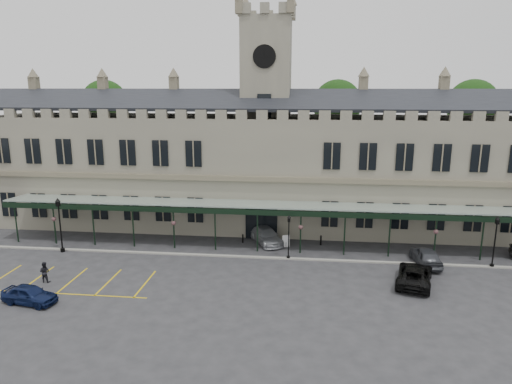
# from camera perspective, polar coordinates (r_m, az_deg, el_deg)

# --- Properties ---
(ground) EXTENTS (140.00, 140.00, 0.00)m
(ground) POSITION_cam_1_polar(r_m,az_deg,el_deg) (36.62, -1.06, -11.33)
(ground) COLOR #2A2A2D
(station_building) EXTENTS (60.00, 10.36, 17.30)m
(station_building) POSITION_cam_1_polar(r_m,az_deg,el_deg) (49.92, 1.26, 3.08)
(station_building) COLOR #6E6B5C
(station_building) RESTS_ON ground
(clock_tower) EXTENTS (5.60, 5.60, 24.80)m
(clock_tower) POSITION_cam_1_polar(r_m,az_deg,el_deg) (49.30, 1.31, 10.72)
(clock_tower) COLOR #6E6B5C
(clock_tower) RESTS_ON ground
(canopy) EXTENTS (50.00, 4.10, 4.30)m
(canopy) POSITION_cam_1_polar(r_m,az_deg,el_deg) (42.70, 0.22, -4.26)
(canopy) COLOR #8C9E93
(canopy) RESTS_ON ground
(kerb) EXTENTS (60.00, 0.40, 0.12)m
(kerb) POSITION_cam_1_polar(r_m,az_deg,el_deg) (41.63, -0.08, -8.15)
(kerb) COLOR gray
(kerb) RESTS_ON ground
(parking_markings) EXTENTS (16.00, 6.00, 0.01)m
(parking_markings) POSITION_cam_1_polar(r_m,az_deg,el_deg) (39.52, -22.30, -10.46)
(parking_markings) COLOR gold
(parking_markings) RESTS_ON ground
(tree_behind_left) EXTENTS (6.00, 6.00, 16.00)m
(tree_behind_left) POSITION_cam_1_polar(r_m,az_deg,el_deg) (63.81, -18.35, 10.34)
(tree_behind_left) COLOR #332314
(tree_behind_left) RESTS_ON ground
(tree_behind_mid) EXTENTS (6.00, 6.00, 16.00)m
(tree_behind_mid) POSITION_cam_1_polar(r_m,az_deg,el_deg) (58.23, 10.12, 10.59)
(tree_behind_mid) COLOR #332314
(tree_behind_mid) RESTS_ON ground
(tree_behind_right) EXTENTS (6.00, 6.00, 16.00)m
(tree_behind_right) POSITION_cam_1_polar(r_m,az_deg,el_deg) (61.34, 25.42, 9.67)
(tree_behind_right) COLOR #332314
(tree_behind_right) RESTS_ON ground
(lamp_post_left) EXTENTS (0.49, 0.49, 5.19)m
(lamp_post_left) POSITION_cam_1_polar(r_m,az_deg,el_deg) (45.88, -23.34, -3.25)
(lamp_post_left) COLOR black
(lamp_post_left) RESTS_ON ground
(lamp_post_mid) EXTENTS (0.39, 0.39, 4.11)m
(lamp_post_mid) POSITION_cam_1_polar(r_m,az_deg,el_deg) (40.66, 4.11, -5.15)
(lamp_post_mid) COLOR black
(lamp_post_mid) RESTS_ON ground
(lamp_post_right) EXTENTS (0.43, 0.43, 4.56)m
(lamp_post_right) POSITION_cam_1_polar(r_m,az_deg,el_deg) (43.58, 27.74, -5.04)
(lamp_post_right) COLOR black
(lamp_post_right) RESTS_ON ground
(traffic_cone) EXTENTS (0.43, 0.43, 0.68)m
(traffic_cone) POSITION_cam_1_polar(r_m,az_deg,el_deg) (38.57, 20.39, -10.34)
(traffic_cone) COLOR #E75407
(traffic_cone) RESTS_ON ground
(sign_board) EXTENTS (0.69, 0.28, 1.22)m
(sign_board) POSITION_cam_1_polar(r_m,az_deg,el_deg) (44.19, 3.77, -6.16)
(sign_board) COLOR black
(sign_board) RESTS_ON ground
(bollard_left) EXTENTS (0.15, 0.15, 0.85)m
(bollard_left) POSITION_cam_1_polar(r_m,az_deg,el_deg) (45.40, -1.67, -5.83)
(bollard_left) COLOR black
(bollard_left) RESTS_ON ground
(bollard_right) EXTENTS (0.17, 0.17, 0.95)m
(bollard_right) POSITION_cam_1_polar(r_m,az_deg,el_deg) (45.15, 8.11, -6.00)
(bollard_right) COLOR black
(bollard_right) RESTS_ON ground
(car_left_a) EXTENTS (4.21, 2.25, 1.36)m
(car_left_a) POSITION_cam_1_polar(r_m,az_deg,el_deg) (36.94, -26.47, -11.40)
(car_left_a) COLOR #0D173B
(car_left_a) RESTS_ON ground
(car_taxi) EXTENTS (4.19, 5.50, 1.48)m
(car_taxi) POSITION_cam_1_polar(r_m,az_deg,el_deg) (45.29, 1.27, -5.45)
(car_taxi) COLOR #A2A5AA
(car_taxi) RESTS_ON ground
(car_van) EXTENTS (3.90, 5.92, 1.51)m
(car_van) POSITION_cam_1_polar(r_m,az_deg,el_deg) (38.27, 19.20, -9.74)
(car_van) COLOR black
(car_van) RESTS_ON ground
(car_right_a) EXTENTS (2.09, 4.75, 1.59)m
(car_right_a) POSITION_cam_1_polar(r_m,az_deg,el_deg) (42.46, 20.45, -7.52)
(car_right_a) COLOR #383A40
(car_right_a) RESTS_ON ground
(person_b) EXTENTS (0.82, 0.65, 1.68)m
(person_b) POSITION_cam_1_polar(r_m,az_deg,el_deg) (40.14, -24.92, -9.06)
(person_b) COLOR black
(person_b) RESTS_ON ground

